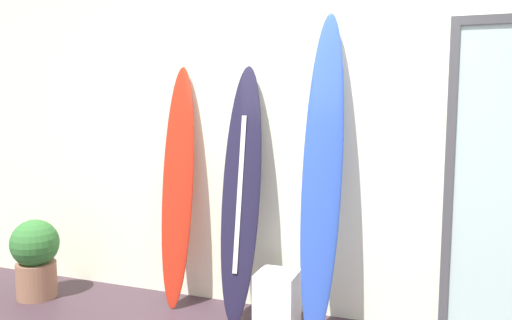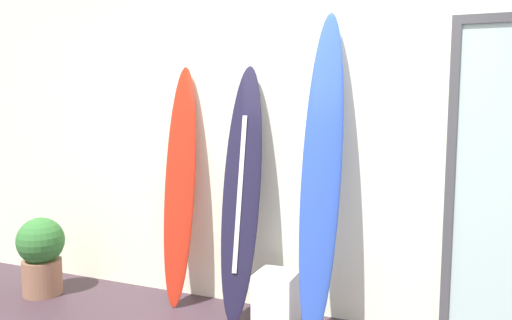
% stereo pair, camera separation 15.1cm
% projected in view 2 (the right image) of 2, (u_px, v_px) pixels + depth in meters
% --- Properties ---
extents(wall_back, '(7.20, 0.20, 2.80)m').
position_uv_depth(wall_back, '(293.00, 132.00, 4.09)').
color(wall_back, white).
rests_on(wall_back, ground).
extents(surfboard_crimson, '(0.28, 0.33, 1.91)m').
position_uv_depth(surfboard_crimson, '(180.00, 189.00, 4.21)').
color(surfboard_crimson, red).
rests_on(surfboard_crimson, ground).
extents(surfboard_charcoal, '(0.31, 0.43, 1.90)m').
position_uv_depth(surfboard_charcoal, '(241.00, 196.00, 3.93)').
color(surfboard_charcoal, '#1C1932').
rests_on(surfboard_charcoal, ground).
extents(surfboard_cobalt, '(0.29, 0.51, 2.26)m').
position_uv_depth(surfboard_cobalt, '(321.00, 176.00, 3.64)').
color(surfboard_cobalt, '#294AAE').
rests_on(surfboard_cobalt, ground).
extents(display_block_left, '(0.29, 0.29, 0.41)m').
position_uv_depth(display_block_left, '(277.00, 300.00, 3.84)').
color(display_block_left, white).
rests_on(display_block_left, ground).
extents(potted_plant, '(0.39, 0.39, 0.66)m').
position_uv_depth(potted_plant, '(41.00, 253.00, 4.47)').
color(potted_plant, '#8E624B').
rests_on(potted_plant, ground).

